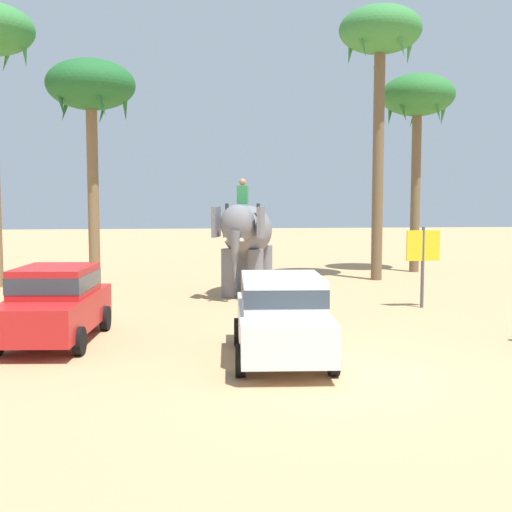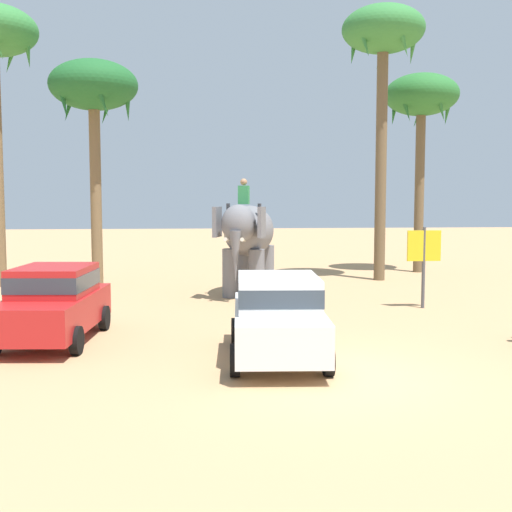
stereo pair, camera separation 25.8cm
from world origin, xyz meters
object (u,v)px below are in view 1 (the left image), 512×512
at_px(palm_tree_left_of_road, 380,42).
at_px(elephant_with_mahout, 246,236).
at_px(car_sedan_foreground, 282,314).
at_px(palm_tree_near_hut, 417,101).
at_px(signboard_yellow, 423,251).
at_px(car_parked_far_side, 55,301).
at_px(palm_tree_far_back, 91,91).

bearing_deg(palm_tree_left_of_road, elephant_with_mahout, -148.23).
distance_m(car_sedan_foreground, palm_tree_left_of_road, 15.93).
bearing_deg(elephant_with_mahout, palm_tree_near_hut, 36.76).
height_order(car_sedan_foreground, signboard_yellow, signboard_yellow).
relative_size(palm_tree_near_hut, signboard_yellow, 3.60).
bearing_deg(car_parked_far_side, car_sedan_foreground, -24.24).
xyz_separation_m(car_parked_far_side, signboard_yellow, (9.91, 3.49, 0.76)).
bearing_deg(signboard_yellow, car_parked_far_side, -160.62).
height_order(palm_tree_near_hut, palm_tree_left_of_road, palm_tree_left_of_road).
height_order(car_sedan_foreground, car_parked_far_side, same).
bearing_deg(car_sedan_foreground, palm_tree_near_hut, 60.92).
bearing_deg(palm_tree_near_hut, elephant_with_mahout, -143.24).
relative_size(elephant_with_mahout, palm_tree_near_hut, 0.47).
bearing_deg(palm_tree_near_hut, palm_tree_far_back, -166.37).
xyz_separation_m(car_parked_far_side, palm_tree_far_back, (-0.38, 9.43, 6.17)).
xyz_separation_m(car_sedan_foreground, car_parked_far_side, (-4.81, 2.17, 0.00)).
distance_m(car_parked_far_side, palm_tree_near_hut, 19.37).
distance_m(palm_tree_left_of_road, palm_tree_far_back, 11.17).
relative_size(car_parked_far_side, palm_tree_near_hut, 0.49).
relative_size(car_parked_far_side, elephant_with_mahout, 1.05).
bearing_deg(palm_tree_left_of_road, car_parked_far_side, -136.27).
xyz_separation_m(car_parked_far_side, elephant_with_mahout, (4.98, 6.65, 1.06)).
relative_size(car_parked_far_side, palm_tree_left_of_road, 0.40).
bearing_deg(palm_tree_far_back, elephant_with_mahout, -27.46).
bearing_deg(car_sedan_foreground, palm_tree_left_of_road, 64.92).
height_order(car_parked_far_side, palm_tree_near_hut, palm_tree_near_hut).
distance_m(car_sedan_foreground, palm_tree_near_hut, 18.22).
bearing_deg(palm_tree_far_back, palm_tree_near_hut, 13.63).
bearing_deg(signboard_yellow, palm_tree_far_back, 149.98).
distance_m(car_parked_far_side, signboard_yellow, 10.54).
distance_m(palm_tree_near_hut, signboard_yellow, 11.32).
bearing_deg(palm_tree_far_back, car_parked_far_side, -87.71).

